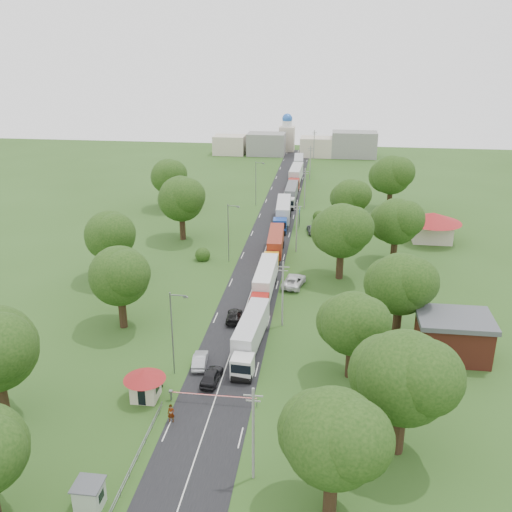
% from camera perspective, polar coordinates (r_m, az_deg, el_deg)
% --- Properties ---
extents(ground, '(260.00, 260.00, 0.00)m').
position_cam_1_polar(ground, '(82.20, -0.78, -4.47)').
color(ground, '#2A4B19').
rests_on(ground, ground).
extents(road, '(8.00, 200.00, 0.04)m').
position_cam_1_polar(road, '(100.48, 0.85, 0.37)').
color(road, black).
rests_on(road, ground).
extents(boom_barrier, '(9.22, 0.35, 1.18)m').
position_cam_1_polar(boom_barrier, '(60.63, -5.57, -13.68)').
color(boom_barrier, slate).
rests_on(boom_barrier, ground).
extents(guard_booth, '(4.40, 4.40, 3.45)m').
position_cam_1_polar(guard_booth, '(61.37, -11.06, -12.12)').
color(guard_booth, beige).
rests_on(guard_booth, ground).
extents(kiosk, '(2.30, 2.30, 2.41)m').
position_cam_1_polar(kiosk, '(50.91, -16.33, -21.99)').
color(kiosk, '#99A593').
rests_on(kiosk, ground).
extents(guard_rail, '(0.10, 17.00, 1.70)m').
position_cam_1_polar(guard_rail, '(54.49, -11.98, -19.89)').
color(guard_rail, slate).
rests_on(guard_rail, ground).
extents(info_sign, '(0.12, 3.10, 4.10)m').
position_cam_1_polar(info_sign, '(113.31, 4.37, 4.31)').
color(info_sign, slate).
rests_on(info_sign, ground).
extents(pole_0, '(1.60, 0.24, 9.00)m').
position_cam_1_polar(pole_0, '(49.40, -0.27, -17.25)').
color(pole_0, gray).
rests_on(pole_0, ground).
extents(pole_1, '(1.60, 0.24, 9.00)m').
position_cam_1_polar(pole_1, '(73.35, 2.68, -3.72)').
color(pole_1, gray).
rests_on(pole_1, ground).
extents(pole_2, '(1.60, 0.24, 9.00)m').
position_cam_1_polar(pole_2, '(99.44, 4.09, 2.96)').
color(pole_2, gray).
rests_on(pole_2, ground).
extents(pole_3, '(1.60, 0.24, 9.00)m').
position_cam_1_polar(pole_3, '(126.35, 4.91, 6.82)').
color(pole_3, gray).
rests_on(pole_3, ground).
extents(pole_4, '(1.60, 0.24, 9.00)m').
position_cam_1_polar(pole_4, '(153.65, 5.45, 9.33)').
color(pole_4, gray).
rests_on(pole_4, ground).
extents(pole_5, '(1.60, 0.24, 9.00)m').
position_cam_1_polar(pole_5, '(181.17, 5.82, 11.07)').
color(pole_5, gray).
rests_on(pole_5, ground).
extents(lamp_0, '(2.03, 0.22, 10.00)m').
position_cam_1_polar(lamp_0, '(63.25, -8.27, -7.30)').
color(lamp_0, slate).
rests_on(lamp_0, ground).
extents(lamp_1, '(2.03, 0.22, 10.00)m').
position_cam_1_polar(lamp_1, '(94.72, -2.70, 2.61)').
color(lamp_1, slate).
rests_on(lamp_1, ground).
extents(lamp_2, '(2.03, 0.22, 10.00)m').
position_cam_1_polar(lamp_2, '(128.03, 0.05, 7.49)').
color(lamp_2, slate).
rests_on(lamp_2, ground).
extents(tree_0, '(8.80, 8.80, 11.07)m').
position_cam_1_polar(tree_0, '(45.32, 7.75, -17.43)').
color(tree_0, '#382616').
rests_on(tree_0, ground).
extents(tree_1, '(9.60, 9.60, 12.05)m').
position_cam_1_polar(tree_1, '(52.02, 14.58, -11.58)').
color(tree_1, '#382616').
rests_on(tree_1, ground).
extents(tree_2, '(8.00, 8.00, 10.10)m').
position_cam_1_polar(tree_2, '(62.64, 9.65, -6.60)').
color(tree_2, '#382616').
rests_on(tree_2, ground).
extents(tree_3, '(8.80, 8.80, 11.07)m').
position_cam_1_polar(tree_3, '(71.95, 14.24, -2.67)').
color(tree_3, '#382616').
rests_on(tree_3, ground).
extents(tree_4, '(9.60, 9.60, 12.05)m').
position_cam_1_polar(tree_4, '(88.05, 8.56, 2.55)').
color(tree_4, '#382616').
rests_on(tree_4, ground).
extents(tree_5, '(8.80, 8.80, 11.07)m').
position_cam_1_polar(tree_5, '(96.48, 13.85, 3.41)').
color(tree_5, '#382616').
rests_on(tree_5, ground).
extents(tree_6, '(8.00, 8.00, 10.10)m').
position_cam_1_polar(tree_6, '(112.42, 9.44, 5.85)').
color(tree_6, '#382616').
rests_on(tree_6, ground).
extents(tree_7, '(9.60, 9.60, 12.05)m').
position_cam_1_polar(tree_7, '(127.34, 13.39, 7.91)').
color(tree_7, '#382616').
rests_on(tree_7, ground).
extents(tree_10, '(8.80, 8.80, 11.07)m').
position_cam_1_polar(tree_10, '(74.16, -13.48, -1.88)').
color(tree_10, '#382616').
rests_on(tree_10, ground).
extents(tree_11, '(8.80, 8.80, 11.07)m').
position_cam_1_polar(tree_11, '(89.70, -14.38, 2.03)').
color(tree_11, '#382616').
rests_on(tree_11, ground).
extents(tree_12, '(9.60, 9.60, 12.05)m').
position_cam_1_polar(tree_12, '(105.84, -7.48, 5.73)').
color(tree_12, '#382616').
rests_on(tree_12, ground).
extents(tree_13, '(8.80, 8.80, 11.07)m').
position_cam_1_polar(tree_13, '(126.78, -8.71, 7.89)').
color(tree_13, '#382616').
rests_on(tree_13, ground).
extents(house_brick, '(8.60, 6.60, 5.20)m').
position_cam_1_polar(house_brick, '(71.22, 19.10, -7.57)').
color(house_brick, maroon).
rests_on(house_brick, ground).
extents(house_cream, '(10.08, 10.08, 5.80)m').
position_cam_1_polar(house_cream, '(109.89, 17.26, 3.23)').
color(house_cream, beige).
rests_on(house_cream, ground).
extents(distant_town, '(52.00, 8.00, 8.00)m').
position_cam_1_polar(distant_town, '(186.50, 4.36, 11.02)').
color(distant_town, gray).
rests_on(distant_town, ground).
extents(church, '(5.00, 5.00, 12.30)m').
position_cam_1_polar(church, '(194.37, 3.11, 12.02)').
color(church, beige).
rests_on(church, ground).
extents(truck_0, '(3.21, 14.23, 3.93)m').
position_cam_1_polar(truck_0, '(68.71, -0.59, -7.93)').
color(truck_0, silver).
rests_on(truck_0, ground).
extents(truck_1, '(2.54, 14.48, 4.02)m').
position_cam_1_polar(truck_1, '(83.03, 0.90, -2.59)').
color(truck_1, '#A51812').
rests_on(truck_1, ground).
extents(truck_2, '(2.97, 14.25, 3.94)m').
position_cam_1_polar(truck_2, '(98.01, 1.92, 1.12)').
color(truck_2, '#F5A91C').
rests_on(truck_2, ground).
extents(truck_3, '(3.36, 15.63, 4.32)m').
position_cam_1_polar(truck_3, '(115.89, 2.71, 4.36)').
color(truck_3, '#193D98').
rests_on(truck_3, ground).
extents(truck_4, '(2.37, 13.79, 3.83)m').
position_cam_1_polar(truck_4, '(131.31, 3.54, 6.20)').
color(truck_4, silver).
rests_on(truck_4, ground).
extents(truck_5, '(3.03, 15.80, 4.37)m').
position_cam_1_polar(truck_5, '(148.48, 4.00, 8.03)').
color(truck_5, maroon).
rests_on(truck_5, ground).
extents(truck_6, '(3.05, 14.58, 4.03)m').
position_cam_1_polar(truck_6, '(163.40, 4.26, 9.14)').
color(truck_6, '#235F31').
rests_on(truck_6, ground).
extents(car_lane_front, '(2.09, 4.55, 1.51)m').
position_cam_1_polar(car_lane_front, '(63.76, -4.47, -11.88)').
color(car_lane_front, black).
rests_on(car_lane_front, ground).
extents(car_lane_mid, '(1.94, 4.44, 1.42)m').
position_cam_1_polar(car_lane_mid, '(66.78, -5.62, -10.32)').
color(car_lane_mid, '#ABADB3').
rests_on(car_lane_mid, ground).
extents(car_lane_rear, '(2.17, 4.78, 1.36)m').
position_cam_1_polar(car_lane_rear, '(76.39, -2.22, -6.00)').
color(car_lane_rear, black).
rests_on(car_lane_rear, ground).
extents(car_verge_near, '(3.82, 6.42, 1.67)m').
position_cam_1_polar(car_verge_near, '(86.76, 3.81, -2.50)').
color(car_verge_near, silver).
rests_on(car_verge_near, ground).
extents(car_verge_far, '(2.77, 5.18, 1.68)m').
position_cam_1_polar(car_verge_far, '(110.81, 5.69, 2.71)').
color(car_verge_far, '#53555B').
rests_on(car_verge_far, ground).
extents(pedestrian_near, '(0.75, 0.54, 1.93)m').
position_cam_1_polar(pedestrian_near, '(58.31, -8.49, -15.32)').
color(pedestrian_near, gray).
rests_on(pedestrian_near, ground).
extents(pedestrian_booth, '(0.88, 0.98, 1.67)m').
position_cam_1_polar(pedestrian_booth, '(63.50, -9.53, -12.20)').
color(pedestrian_booth, gray).
rests_on(pedestrian_booth, ground).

